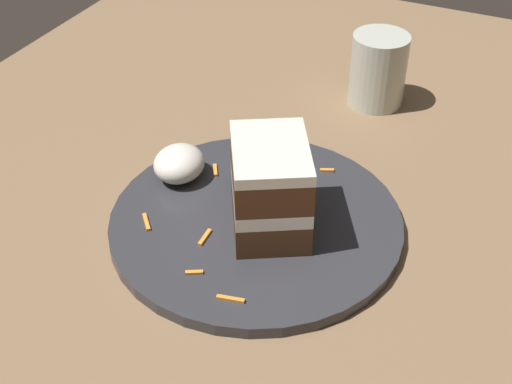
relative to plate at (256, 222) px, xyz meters
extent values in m
plane|color=black|center=(0.03, 0.05, -0.04)|extent=(6.00, 6.00, 0.00)
cube|color=#846647|center=(0.03, 0.05, -0.02)|extent=(1.35, 1.09, 0.03)
cylinder|color=#333338|center=(0.00, 0.00, 0.00)|extent=(0.30, 0.30, 0.01)
cube|color=#4C2D19|center=(0.00, 0.02, 0.02)|extent=(0.12, 0.11, 0.03)
cube|color=white|center=(0.00, 0.02, 0.05)|extent=(0.12, 0.11, 0.02)
cube|color=#4C2D19|center=(0.00, 0.02, 0.07)|extent=(0.12, 0.11, 0.03)
cube|color=white|center=(0.00, 0.02, 0.10)|extent=(0.12, 0.11, 0.01)
ellipsoid|color=white|center=(-0.03, -0.11, 0.03)|extent=(0.06, 0.05, 0.04)
cylinder|color=orange|center=(-0.10, -0.02, 0.01)|extent=(0.06, 0.06, 0.00)
cube|color=orange|center=(-0.05, -0.08, 0.01)|extent=(0.02, 0.01, 0.00)
cube|color=orange|center=(-0.11, 0.04, 0.01)|extent=(0.01, 0.02, 0.00)
cube|color=orange|center=(0.06, -0.10, 0.01)|extent=(0.02, 0.02, 0.00)
cube|color=orange|center=(0.05, -0.03, 0.01)|extent=(0.02, 0.01, 0.00)
cube|color=orange|center=(0.10, -0.02, 0.01)|extent=(0.01, 0.02, 0.00)
cube|color=orange|center=(0.12, 0.03, 0.01)|extent=(0.01, 0.03, 0.00)
cylinder|color=beige|center=(-0.30, 0.03, 0.04)|extent=(0.07, 0.07, 0.09)
cylinder|color=silver|center=(-0.30, 0.03, 0.01)|extent=(0.06, 0.06, 0.03)
camera|label=1|loc=(0.51, 0.24, 0.48)|focal=50.00mm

